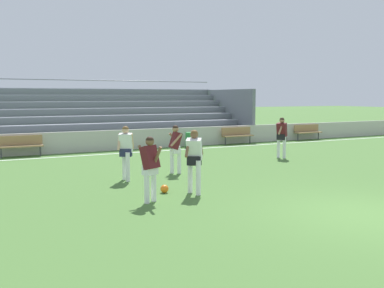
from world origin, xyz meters
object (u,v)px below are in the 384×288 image
(bench_far_right, at_px, (308,131))
(trash_bin, at_px, (190,140))
(bench_centre_sideline, at_px, (21,144))
(player_dark_dropping_back, at_px, (176,145))
(player_white_on_ball, at_px, (194,156))
(soccer_ball, at_px, (164,189))
(player_dark_deep_cover, at_px, (282,134))
(bleacher_stand, at_px, (100,115))
(player_white_wide_left, at_px, (126,148))
(player_dark_wide_right, at_px, (150,164))
(bench_near_wall_gap, at_px, (237,134))

(bench_far_right, distance_m, trash_bin, 7.90)
(bench_centre_sideline, relative_size, trash_bin, 2.33)
(bench_centre_sideline, bearing_deg, player_dark_dropping_back, -56.81)
(bench_far_right, height_order, player_white_on_ball, player_white_on_ball)
(soccer_ball, bearing_deg, player_dark_deep_cover, 28.83)
(bench_centre_sideline, xyz_separation_m, player_white_on_ball, (3.49, -9.51, 0.47))
(player_dark_deep_cover, distance_m, player_dark_dropping_back, 5.57)
(soccer_ball, bearing_deg, bench_centre_sideline, 107.40)
(trash_bin, height_order, soccer_ball, trash_bin)
(bleacher_stand, bearing_deg, player_white_wide_left, -100.38)
(bleacher_stand, distance_m, bench_far_right, 12.05)
(bench_centre_sideline, distance_m, player_white_on_ball, 10.14)
(bench_centre_sideline, relative_size, player_dark_deep_cover, 1.06)
(player_white_on_ball, bearing_deg, player_dark_wide_right, -166.75)
(bleacher_stand, xyz_separation_m, player_dark_wide_right, (-2.30, -13.76, -0.61))
(player_dark_deep_cover, relative_size, player_white_wide_left, 1.01)
(bench_far_right, xyz_separation_m, player_dark_deep_cover, (-6.08, -5.26, 0.47))
(bleacher_stand, distance_m, soccer_ball, 13.16)
(bench_centre_sideline, bearing_deg, player_dark_wide_right, -77.76)
(bench_far_right, xyz_separation_m, soccer_ball, (-12.95, -9.04, -0.44))
(bench_centre_sideline, height_order, trash_bin, bench_centre_sideline)
(trash_bin, bearing_deg, player_white_wide_left, -129.41)
(bench_far_right, height_order, trash_bin, bench_far_right)
(player_dark_wide_right, bearing_deg, bench_near_wall_gap, 48.34)
(bleacher_stand, relative_size, bench_far_right, 9.26)
(trash_bin, relative_size, player_white_wide_left, 0.46)
(bench_centre_sideline, distance_m, trash_bin, 7.89)
(bleacher_stand, height_order, player_dark_wide_right, bleacher_stand)
(bench_near_wall_gap, height_order, player_white_wide_left, player_white_wide_left)
(player_dark_dropping_back, bearing_deg, soccer_ball, -120.19)
(bench_far_right, bearing_deg, player_dark_deep_cover, -139.13)
(trash_bin, bearing_deg, bench_near_wall_gap, 6.46)
(bench_far_right, relative_size, player_white_wide_left, 1.08)
(player_white_wide_left, bearing_deg, trash_bin, 50.59)
(player_white_on_ball, bearing_deg, bench_far_right, 37.72)
(player_dark_deep_cover, bearing_deg, player_dark_wide_right, -148.91)
(bleacher_stand, xyz_separation_m, player_dark_deep_cover, (5.27, -9.20, -0.55))
(bench_far_right, bearing_deg, bench_near_wall_gap, 180.00)
(bleacher_stand, xyz_separation_m, bench_far_right, (11.35, -3.94, -1.02))
(bleacher_stand, distance_m, bench_centre_sideline, 6.01)
(trash_bin, bearing_deg, player_dark_deep_cover, -69.75)
(bench_far_right, relative_size, player_dark_deep_cover, 1.06)
(player_white_on_ball, distance_m, soccer_ball, 1.21)
(bench_near_wall_gap, bearing_deg, player_white_on_ball, -127.85)
(player_white_wide_left, bearing_deg, bench_near_wall_gap, 39.55)
(soccer_ball, bearing_deg, trash_bin, 59.87)
(bench_centre_sideline, distance_m, bench_far_right, 15.78)
(player_dark_deep_cover, xyz_separation_m, player_dark_dropping_back, (-5.42, -1.29, -0.06))
(bleacher_stand, bearing_deg, player_dark_deep_cover, -60.20)
(bleacher_stand, bearing_deg, bench_near_wall_gap, -31.42)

